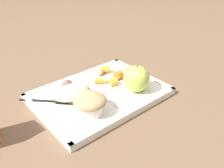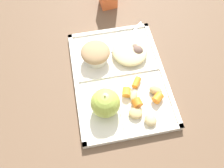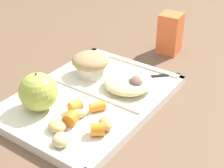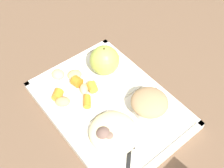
{
  "view_description": "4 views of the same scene",
  "coord_description": "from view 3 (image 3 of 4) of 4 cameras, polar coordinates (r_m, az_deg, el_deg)",
  "views": [
    {
      "loc": [
        0.38,
        0.5,
        0.42
      ],
      "look_at": [
        -0.02,
        0.04,
        0.06
      ],
      "focal_mm": 38.86,
      "sensor_mm": 36.0,
      "label": 1
    },
    {
      "loc": [
        -0.35,
        0.09,
        0.63
      ],
      "look_at": [
        -0.03,
        0.03,
        0.03
      ],
      "focal_mm": 37.14,
      "sensor_mm": 36.0,
      "label": 2
    },
    {
      "loc": [
        -0.5,
        -0.4,
        0.44
      ],
      "look_at": [
        0.03,
        -0.03,
        0.04
      ],
      "focal_mm": 55.33,
      "sensor_mm": 36.0,
      "label": 3
    },
    {
      "loc": [
        0.31,
        -0.24,
        0.57
      ],
      "look_at": [
        -0.03,
        0.03,
        0.04
      ],
      "focal_mm": 42.83,
      "sensor_mm": 36.0,
      "label": 4
    }
  ],
  "objects": [
    {
      "name": "carrot_slice_small",
      "position": [
        0.66,
        -2.4,
        -7.51
      ],
      "size": [
        0.04,
        0.04,
        0.03
      ],
      "primitive_type": "cylinder",
      "rotation": [
        0.0,
        1.57,
        5.4
      ],
      "color": "orange",
      "rests_on": "lunch_tray"
    },
    {
      "name": "lunch_tray",
      "position": [
        0.77,
        -3.51,
        -2.52
      ],
      "size": [
        0.39,
        0.28,
        0.02
      ],
      "color": "silver",
      "rests_on": "ground"
    },
    {
      "name": "plastic_fork",
      "position": [
        0.84,
        4.94,
        1.11
      ],
      "size": [
        0.13,
        0.13,
        0.0
      ],
      "color": "black",
      "rests_on": "lunch_tray"
    },
    {
      "name": "green_apple",
      "position": [
        0.73,
        -12.09,
        -1.28
      ],
      "size": [
        0.08,
        0.08,
        0.09
      ],
      "color": "#A8C14C",
      "rests_on": "lunch_tray"
    },
    {
      "name": "potato_chunk_browned",
      "position": [
        0.71,
        -5.5,
        -4.89
      ],
      "size": [
        0.04,
        0.04,
        0.02
      ],
      "primitive_type": "ellipsoid",
      "rotation": [
        0.0,
        0.0,
        2.59
      ],
      "color": "tan",
      "rests_on": "lunch_tray"
    },
    {
      "name": "carrot_slice_tilted",
      "position": [
        0.68,
        -6.84,
        -5.7
      ],
      "size": [
        0.03,
        0.03,
        0.03
      ],
      "primitive_type": "cylinder",
      "rotation": [
        0.0,
        1.57,
        3.35
      ],
      "color": "orange",
      "rests_on": "lunch_tray"
    },
    {
      "name": "meatball_back",
      "position": [
        0.78,
        1.59,
        -0.12
      ],
      "size": [
        0.03,
        0.03,
        0.03
      ],
      "primitive_type": "sphere",
      "color": "brown",
      "rests_on": "lunch_tray"
    },
    {
      "name": "meatball_front",
      "position": [
        0.79,
        3.96,
        0.21
      ],
      "size": [
        0.03,
        0.03,
        0.03
      ],
      "primitive_type": "sphere",
      "color": "#755B4C",
      "rests_on": "lunch_tray"
    },
    {
      "name": "ground",
      "position": [
        0.78,
        -3.47,
        -3.03
      ],
      "size": [
        6.0,
        6.0,
        0.0
      ],
      "primitive_type": "plane",
      "color": "brown"
    },
    {
      "name": "potato_chunk_wedge",
      "position": [
        0.67,
        -1.05,
        -6.56
      ],
      "size": [
        0.04,
        0.05,
        0.02
      ],
      "primitive_type": "ellipsoid",
      "rotation": [
        0.0,
        0.0,
        0.96
      ],
      "color": "tan",
      "rests_on": "lunch_tray"
    },
    {
      "name": "potato_chunk_golden",
      "position": [
        0.68,
        -9.05,
        -6.81
      ],
      "size": [
        0.05,
        0.05,
        0.02
      ],
      "primitive_type": "ellipsoid",
      "rotation": [
        0.0,
        0.0,
        1.22
      ],
      "color": "tan",
      "rests_on": "lunch_tray"
    },
    {
      "name": "carrot_slice_large",
      "position": [
        0.72,
        -2.43,
        -3.77
      ],
      "size": [
        0.04,
        0.03,
        0.02
      ],
      "primitive_type": "cylinder",
      "rotation": [
        0.0,
        1.57,
        5.67
      ],
      "color": "orange",
      "rests_on": "lunch_tray"
    },
    {
      "name": "meatball_center",
      "position": [
        0.77,
        3.8,
        -0.22
      ],
      "size": [
        0.04,
        0.04,
        0.04
      ],
      "primitive_type": "sphere",
      "color": "brown",
      "rests_on": "lunch_tray"
    },
    {
      "name": "bran_muffin",
      "position": [
        0.84,
        -3.57,
        3.39
      ],
      "size": [
        0.09,
        0.09,
        0.06
      ],
      "color": "silver",
      "rests_on": "lunch_tray"
    },
    {
      "name": "egg_noodle_pile",
      "position": [
        0.79,
        2.74,
        0.35
      ],
      "size": [
        0.12,
        0.11,
        0.03
      ],
      "primitive_type": "ellipsoid",
      "color": "beige",
      "rests_on": "lunch_tray"
    },
    {
      "name": "carrot_slice_center",
      "position": [
        0.72,
        -6.09,
        -3.65
      ],
      "size": [
        0.03,
        0.03,
        0.02
      ],
      "primitive_type": "cylinder",
      "rotation": [
        0.0,
        1.57,
        2.86
      ],
      "color": "orange",
      "rests_on": "lunch_tray"
    },
    {
      "name": "potato_chunk_large",
      "position": [
        0.64,
        -8.44,
        -9.09
      ],
      "size": [
        0.04,
        0.04,
        0.02
      ],
      "primitive_type": "ellipsoid",
      "rotation": [
        0.0,
        0.0,
        0.32
      ],
      "color": "tan",
      "rests_on": "lunch_tray"
    },
    {
      "name": "milk_carton",
      "position": [
        0.99,
        9.56,
        8.26
      ],
      "size": [
        0.06,
        0.06,
        0.11
      ],
      "primitive_type": "cube",
      "rotation": [
        0.0,
        0.0,
        0.09
      ],
      "color": "orange",
      "rests_on": "ground"
    }
  ]
}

